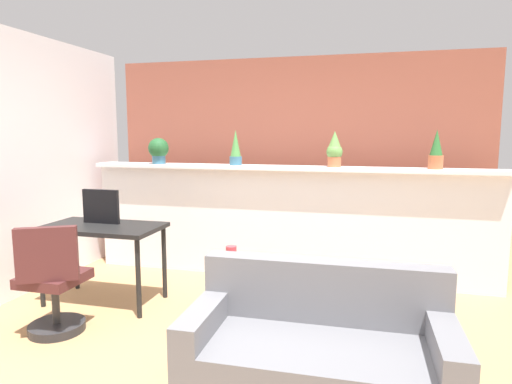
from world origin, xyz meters
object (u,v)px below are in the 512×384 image
potted_plant_3 (436,151)px  office_chair (53,288)px  desk (103,234)px  potted_plant_2 (335,150)px  potted_plant_1 (236,149)px  potted_plant_0 (159,150)px  vase_on_shelf (231,254)px  side_cube_shelf (236,289)px  tv_monitor (101,206)px  couch (318,356)px

potted_plant_3 → office_chair: (-3.04, -1.82, -1.04)m
potted_plant_3 → desk: potted_plant_3 is taller
potted_plant_2 → potted_plant_1: bearing=-179.7°
potted_plant_0 → vase_on_shelf: (1.23, -1.12, -0.85)m
potted_plant_2 → side_cube_shelf: bearing=-123.1°
vase_on_shelf → potted_plant_3: bearing=32.6°
potted_plant_2 → office_chair: bearing=-138.0°
potted_plant_0 → tv_monitor: bearing=-95.7°
potted_plant_0 → desk: 1.33m
potted_plant_1 → couch: size_ratio=0.25×
office_chair → couch: size_ratio=0.58×
potted_plant_3 → couch: size_ratio=0.25×
side_cube_shelf → couch: bearing=-51.2°
potted_plant_3 → side_cube_shelf: bearing=-147.1°
potted_plant_2 → desk: size_ratio=0.34×
desk → couch: size_ratio=0.70×
potted_plant_2 → side_cube_shelf: 1.80m
office_chair → couch: 2.18m
potted_plant_2 → office_chair: 2.94m
couch → potted_plant_3: bearing=67.7°
tv_monitor → side_cube_shelf: size_ratio=0.74×
potted_plant_2 → couch: size_ratio=0.24×
vase_on_shelf → couch: (0.88, -1.04, -0.29)m
desk → couch: couch is taller
potted_plant_3 → vase_on_shelf: potted_plant_3 is taller
potted_plant_1 → potted_plant_2: size_ratio=1.04×
potted_plant_3 → desk: (-3.05, -1.11, -0.77)m
potted_plant_0 → tv_monitor: size_ratio=0.80×
desk → vase_on_shelf: desk is taller
desk → tv_monitor: size_ratio=2.95×
potted_plant_1 → office_chair: size_ratio=0.43×
potted_plant_2 → tv_monitor: bearing=-153.6°
potted_plant_0 → side_cube_shelf: (1.27, -1.11, -1.16)m
couch → potted_plant_0: bearing=134.4°
office_chair → tv_monitor: bearing=94.9°
couch → tv_monitor: bearing=152.8°
potted_plant_0 → office_chair: potted_plant_0 is taller
potted_plant_1 → vase_on_shelf: size_ratio=2.85×
potted_plant_0 → potted_plant_3: size_ratio=0.76×
potted_plant_0 → couch: potted_plant_0 is taller
potted_plant_0 → vase_on_shelf: bearing=-42.2°
potted_plant_2 → tv_monitor: potted_plant_2 is taller
desk → couch: 2.43m
potted_plant_0 → potted_plant_2: bearing=0.7°
potted_plant_0 → desk: potted_plant_0 is taller
potted_plant_2 → side_cube_shelf: size_ratio=0.75×
desk → tv_monitor: 0.27m
office_chair → potted_plant_0: bearing=89.0°
desk → couch: bearing=-26.2°
desk → side_cube_shelf: 1.37m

